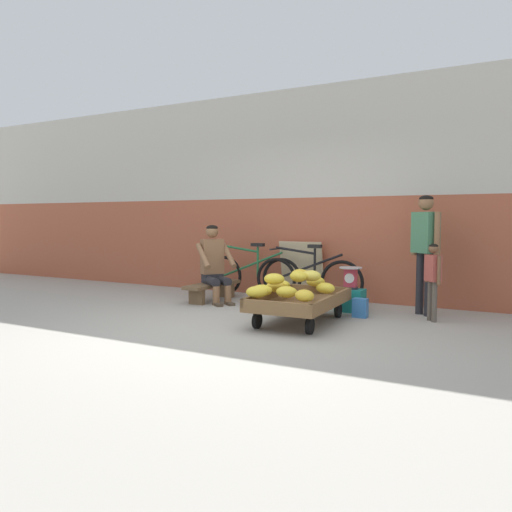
% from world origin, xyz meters
% --- Properties ---
extents(ground_plane, '(80.00, 80.00, 0.00)m').
position_xyz_m(ground_plane, '(0.00, 0.00, 0.00)').
color(ground_plane, '#A39E93').
extents(back_wall, '(16.00, 0.30, 3.25)m').
position_xyz_m(back_wall, '(0.00, 2.67, 1.62)').
color(back_wall, '#A35138').
rests_on(back_wall, ground).
extents(banana_cart, '(0.88, 1.46, 0.36)m').
position_xyz_m(banana_cart, '(0.57, 0.71, 0.24)').
color(banana_cart, brown).
rests_on(banana_cart, ground).
extents(banana_pile, '(0.87, 1.43, 0.27)m').
position_xyz_m(banana_pile, '(0.51, 0.60, 0.47)').
color(banana_pile, yellow).
rests_on(banana_pile, banana_cart).
extents(low_bench, '(0.35, 1.11, 0.27)m').
position_xyz_m(low_bench, '(-1.23, 1.58, 0.20)').
color(low_bench, brown).
rests_on(low_bench, ground).
extents(vendor_seated, '(0.74, 0.68, 1.14)m').
position_xyz_m(vendor_seated, '(-1.16, 1.53, 0.57)').
color(vendor_seated, brown).
rests_on(vendor_seated, ground).
extents(plastic_crate, '(0.36, 0.28, 0.30)m').
position_xyz_m(plastic_crate, '(0.87, 1.71, 0.15)').
color(plastic_crate, '#19847F').
rests_on(plastic_crate, ground).
extents(weighing_scale, '(0.30, 0.30, 0.29)m').
position_xyz_m(weighing_scale, '(0.87, 1.71, 0.45)').
color(weighing_scale, '#28282D').
rests_on(weighing_scale, plastic_crate).
extents(bicycle_near_left, '(1.66, 0.48, 0.86)m').
position_xyz_m(bicycle_near_left, '(-0.87, 2.15, 0.35)').
color(bicycle_near_left, black).
rests_on(bicycle_near_left, ground).
extents(bicycle_far_left, '(1.66, 0.48, 0.86)m').
position_xyz_m(bicycle_far_left, '(0.07, 2.16, 0.35)').
color(bicycle_far_left, black).
rests_on(bicycle_far_left, ground).
extents(sign_board, '(0.70, 0.21, 0.89)m').
position_xyz_m(sign_board, '(-0.15, 2.46, 0.44)').
color(sign_board, '#C6B289').
rests_on(sign_board, ground).
extents(customer_adult, '(0.40, 0.36, 1.53)m').
position_xyz_m(customer_adult, '(1.78, 1.92, 0.95)').
color(customer_adult, '#232328').
rests_on(customer_adult, ground).
extents(customer_child, '(0.22, 0.24, 0.94)m').
position_xyz_m(customer_child, '(1.94, 1.56, 0.58)').
color(customer_child, brown).
rests_on(customer_child, ground).
extents(shopping_bag, '(0.18, 0.12, 0.24)m').
position_xyz_m(shopping_bag, '(1.11, 1.38, 0.12)').
color(shopping_bag, '#3370B7').
rests_on(shopping_bag, ground).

